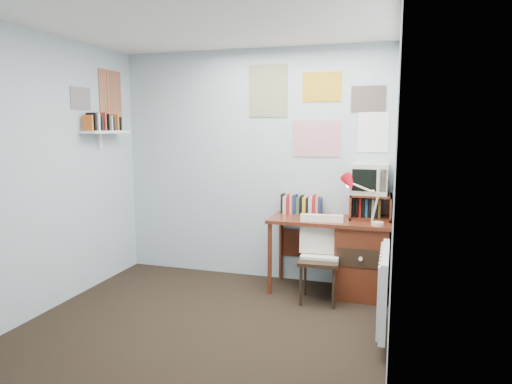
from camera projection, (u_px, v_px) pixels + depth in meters
ground at (185, 344)px, 3.54m from camera, size 3.50×3.50×0.00m
back_wall at (252, 166)px, 5.02m from camera, size 3.00×0.02×2.50m
left_wall at (18, 178)px, 3.79m from camera, size 0.02×3.50×2.50m
right_wall at (394, 193)px, 2.93m from camera, size 0.02×3.50×2.50m
ceiling at (177, 7)px, 3.18m from camera, size 3.00×3.50×0.02m
desk at (356, 255)px, 4.54m from camera, size 1.20×0.55×0.76m
desk_chair at (319, 261)px, 4.35m from camera, size 0.43×0.41×0.81m
desk_lamp at (378, 204)px, 4.24m from camera, size 0.30×0.26×0.41m
tv_riser at (371, 207)px, 4.54m from camera, size 0.40×0.30×0.25m
crt_tv at (370, 177)px, 4.53m from camera, size 0.36×0.33×0.33m
book_row at (310, 204)px, 4.79m from camera, size 0.60×0.14×0.22m
radiator at (384, 288)px, 3.58m from camera, size 0.09×0.80×0.60m
wall_shelf at (106, 132)px, 4.75m from camera, size 0.20×0.62×0.24m
posters_back at (317, 110)px, 4.72m from camera, size 1.20×0.01×0.90m
posters_left at (96, 95)px, 4.72m from camera, size 0.01×0.70×0.60m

